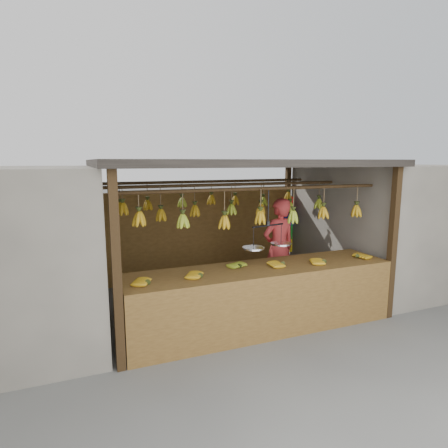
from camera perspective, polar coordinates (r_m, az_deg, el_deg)
name	(u,v)px	position (r m, az deg, el deg)	size (l,w,h in m)	color
ground	(230,301)	(6.57, 0.99, -11.67)	(80.00, 80.00, 0.00)	#5B5B57
stall	(223,185)	(6.44, -0.09, 5.94)	(4.30, 3.30, 2.40)	black
neighbor_right	(395,223)	(8.31, 24.55, 0.20)	(3.00, 3.00, 2.30)	slate
counter	(265,283)	(5.27, 6.34, -8.88)	(3.88, 0.88, 0.96)	brown
hanging_bananas	(231,208)	(6.17, 1.04, 2.39)	(3.61, 2.23, 0.39)	#AC7D12
balance_scale	(268,243)	(5.41, 6.66, -2.93)	(0.80, 0.40, 0.84)	black
vendor	(279,248)	(6.60, 8.34, -3.69)	(0.64, 0.42, 1.75)	#BF3333
bag_bundles	(288,224)	(8.33, 9.75, 0.01)	(0.08, 0.26, 1.21)	red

